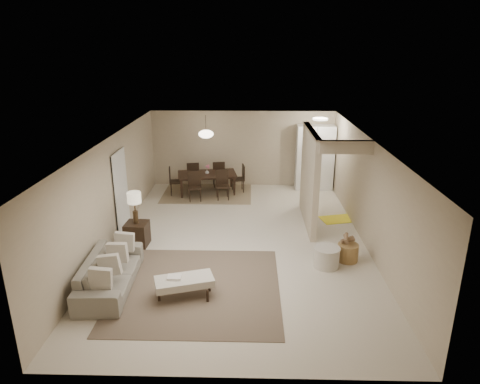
{
  "coord_description": "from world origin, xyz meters",
  "views": [
    {
      "loc": [
        0.27,
        -9.41,
        4.49
      ],
      "look_at": [
        0.01,
        0.64,
        1.05
      ],
      "focal_mm": 32.0,
      "sensor_mm": 36.0,
      "label": 1
    }
  ],
  "objects_px": {
    "side_table": "(137,234)",
    "round_pouf": "(326,257)",
    "wicker_basket": "(348,252)",
    "ottoman_bench": "(184,282)",
    "pantry_cabinet": "(315,158)",
    "dining_table": "(207,183)",
    "sofa": "(110,272)"
  },
  "relations": [
    {
      "from": "round_pouf",
      "to": "pantry_cabinet",
      "type": "bearing_deg",
      "value": 85.26
    },
    {
      "from": "pantry_cabinet",
      "to": "side_table",
      "type": "xyz_separation_m",
      "value": [
        -4.75,
        -4.4,
        -0.77
      ]
    },
    {
      "from": "round_pouf",
      "to": "wicker_basket",
      "type": "bearing_deg",
      "value": 28.78
    },
    {
      "from": "round_pouf",
      "to": "wicker_basket",
      "type": "relative_size",
      "value": 1.23
    },
    {
      "from": "sofa",
      "to": "ottoman_bench",
      "type": "distance_m",
      "value": 1.53
    },
    {
      "from": "round_pouf",
      "to": "sofa",
      "type": "bearing_deg",
      "value": -167.87
    },
    {
      "from": "wicker_basket",
      "to": "round_pouf",
      "type": "bearing_deg",
      "value": -151.22
    },
    {
      "from": "dining_table",
      "to": "sofa",
      "type": "bearing_deg",
      "value": -112.91
    },
    {
      "from": "round_pouf",
      "to": "dining_table",
      "type": "xyz_separation_m",
      "value": [
        -3.02,
        4.77,
        0.1
      ]
    },
    {
      "from": "ottoman_bench",
      "to": "side_table",
      "type": "xyz_separation_m",
      "value": [
        -1.45,
        2.18,
        -0.03
      ]
    },
    {
      "from": "pantry_cabinet",
      "to": "round_pouf",
      "type": "distance_m",
      "value": 5.42
    },
    {
      "from": "sofa",
      "to": "dining_table",
      "type": "relative_size",
      "value": 1.2
    },
    {
      "from": "sofa",
      "to": "pantry_cabinet",
      "type": "bearing_deg",
      "value": -40.1
    },
    {
      "from": "ottoman_bench",
      "to": "wicker_basket",
      "type": "distance_m",
      "value": 3.7
    },
    {
      "from": "side_table",
      "to": "round_pouf",
      "type": "relative_size",
      "value": 1.0
    },
    {
      "from": "ottoman_bench",
      "to": "round_pouf",
      "type": "bearing_deg",
      "value": 6.27
    },
    {
      "from": "ottoman_bench",
      "to": "round_pouf",
      "type": "relative_size",
      "value": 2.09
    },
    {
      "from": "sofa",
      "to": "wicker_basket",
      "type": "xyz_separation_m",
      "value": [
        4.87,
        1.22,
        -0.13
      ]
    },
    {
      "from": "ottoman_bench",
      "to": "round_pouf",
      "type": "distance_m",
      "value": 3.12
    },
    {
      "from": "round_pouf",
      "to": "wicker_basket",
      "type": "height_order",
      "value": "round_pouf"
    },
    {
      "from": "sofa",
      "to": "round_pouf",
      "type": "distance_m",
      "value": 4.46
    },
    {
      "from": "side_table",
      "to": "round_pouf",
      "type": "bearing_deg",
      "value": -12.31
    },
    {
      "from": "pantry_cabinet",
      "to": "ottoman_bench",
      "type": "distance_m",
      "value": 7.39
    },
    {
      "from": "pantry_cabinet",
      "to": "sofa",
      "type": "relative_size",
      "value": 0.95
    },
    {
      "from": "wicker_basket",
      "to": "side_table",
      "type": "bearing_deg",
      "value": 172.23
    },
    {
      "from": "round_pouf",
      "to": "dining_table",
      "type": "relative_size",
      "value": 0.31
    },
    {
      "from": "round_pouf",
      "to": "wicker_basket",
      "type": "distance_m",
      "value": 0.59
    },
    {
      "from": "round_pouf",
      "to": "dining_table",
      "type": "distance_m",
      "value": 5.65
    },
    {
      "from": "pantry_cabinet",
      "to": "ottoman_bench",
      "type": "relative_size",
      "value": 1.78
    },
    {
      "from": "sofa",
      "to": "ottoman_bench",
      "type": "bearing_deg",
      "value": -104.02
    },
    {
      "from": "wicker_basket",
      "to": "dining_table",
      "type": "bearing_deg",
      "value": 128.21
    },
    {
      "from": "wicker_basket",
      "to": "dining_table",
      "type": "distance_m",
      "value": 5.71
    }
  ]
}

